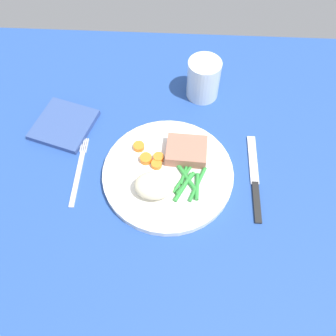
{
  "coord_description": "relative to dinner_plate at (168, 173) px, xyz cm",
  "views": [
    {
      "loc": [
        5.15,
        -38.22,
        66.14
      ],
      "look_at": [
        3.17,
        0.24,
        4.6
      ],
      "focal_mm": 38.9,
      "sensor_mm": 36.0,
      "label": 1
    }
  ],
  "objects": [
    {
      "name": "mashed_potatoes",
      "position": [
        -2.39,
        -4.78,
        2.92
      ],
      "size": [
        7.73,
        5.89,
        4.25
      ],
      "primitive_type": "ellipsoid",
      "color": "beige",
      "rests_on": "dinner_plate"
    },
    {
      "name": "knife",
      "position": [
        17.68,
        -0.29,
        -0.6
      ],
      "size": [
        1.7,
        20.5,
        0.64
      ],
      "rotation": [
        0.0,
        0.0,
        -0.07
      ],
      "color": "black",
      "rests_on": "dining_table"
    },
    {
      "name": "napkin",
      "position": [
        -23.78,
        11.39,
        -0.15
      ],
      "size": [
        15.0,
        15.08,
        1.29
      ],
      "primitive_type": "cube",
      "rotation": [
        0.0,
        0.0,
        -0.29
      ],
      "color": "#334C8C",
      "rests_on": "dining_table"
    },
    {
      "name": "fork",
      "position": [
        -18.44,
        -0.26,
        -0.6
      ],
      "size": [
        1.44,
        16.6,
        0.4
      ],
      "rotation": [
        0.0,
        0.0,
        -0.05
      ],
      "color": "silver",
      "rests_on": "dining_table"
    },
    {
      "name": "dinner_plate",
      "position": [
        0.0,
        0.0,
        0.0
      ],
      "size": [
        26.53,
        26.53,
        1.6
      ],
      "primitive_type": "cylinder",
      "color": "white",
      "rests_on": "dining_table"
    },
    {
      "name": "green_beans",
      "position": [
        4.14,
        -2.46,
        1.2
      ],
      "size": [
        6.97,
        9.83,
        0.86
      ],
      "color": "#2D8C38",
      "rests_on": "dinner_plate"
    },
    {
      "name": "water_glass",
      "position": [
        6.9,
        22.96,
        3.24
      ],
      "size": [
        7.49,
        7.49,
        9.52
      ],
      "color": "silver",
      "rests_on": "dining_table"
    },
    {
      "name": "carrot_slices",
      "position": [
        -4.0,
        2.82,
        1.38
      ],
      "size": [
        6.56,
        6.46,
        1.28
      ],
      "color": "orange",
      "rests_on": "dinner_plate"
    },
    {
      "name": "dining_table",
      "position": [
        -3.17,
        -0.24,
        -1.8
      ],
      "size": [
        120.0,
        90.0,
        2.0
      ],
      "color": "#234793",
      "rests_on": "ground"
    },
    {
      "name": "meat_portion",
      "position": [
        3.58,
        4.18,
        2.08
      ],
      "size": [
        8.54,
        7.13,
        2.55
      ],
      "primitive_type": "cube",
      "rotation": [
        0.0,
        0.0,
        -0.05
      ],
      "color": "#A86B56",
      "rests_on": "dinner_plate"
    }
  ]
}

